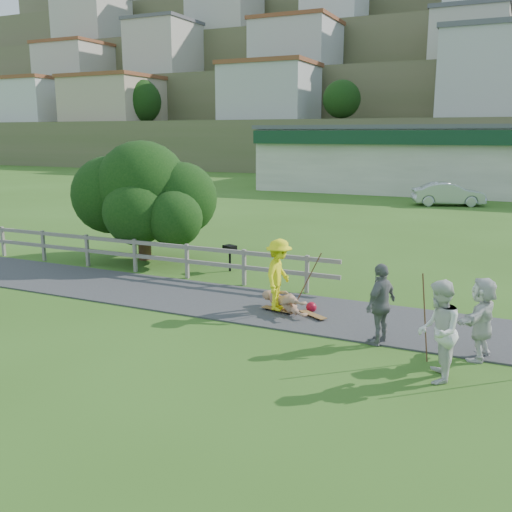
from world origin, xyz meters
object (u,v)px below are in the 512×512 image
Objects in this scene: skater_fallen at (284,302)px; spectator_b at (381,304)px; skater_rider at (279,278)px; spectator_a at (438,331)px; bbq at (230,258)px; tree at (143,212)px; car_silver at (448,194)px; spectator_d at (482,319)px.

spectator_b reaches higher than skater_fallen.
skater_rider is 4.89m from spectator_a.
tree is at bearing -162.96° from bbq.
bbq is at bearing -109.48° from spectator_b.
skater_fallen is 0.91× the size of spectator_b.
skater_rider is 1.01× the size of spectator_b.
skater_fallen is at bearing 158.60° from car_silver.
skater_fallen is at bearing -95.38° from spectator_b.
car_silver is at bearing 179.22° from spectator_a.
skater_rider is at bearing -88.53° from spectator_d.
spectator_b is 26.04m from car_silver.
spectator_a is at bearing -10.72° from spectator_d.
car_silver is 5.04× the size of bbq.
skater_rider is at bearing 146.73° from skater_fallen.
spectator_b is at bearing -26.81° from tree.
spectator_d is 9.27m from bbq.
bbq reaches higher than skater_fallen.
car_silver is at bearing 69.12° from tree.
skater_rider is 3.03m from spectator_b.
spectator_b is at bearing -80.48° from skater_fallen.
spectator_d is (0.65, 1.43, -0.10)m from spectator_a.
skater_rider is 7.87m from tree.
spectator_b is at bearing -114.80° from skater_rider.
spectator_d is at bearing 148.38° from spectator_a.
spectator_b reaches higher than spectator_d.
bbq is (-3.34, 3.43, 0.14)m from skater_fallen.
car_silver reaches higher than bbq.
skater_fallen is 4.85m from spectator_a.
skater_fallen is 0.86× the size of spectator_a.
spectator_b is at bearing -15.20° from bbq.
spectator_a is at bearing -16.99° from bbq.
skater_rider is at bearing -25.45° from bbq.
spectator_a is 1.06× the size of spectator_b.
tree reaches higher than spectator_d.
skater_fallen is 1.87× the size of bbq.
spectator_d is (4.72, -1.13, 0.56)m from skater_fallen.
skater_rider is 2.08× the size of bbq.
skater_fallen is at bearing -129.22° from spectator_a.
bbq is at bearing 38.76° from skater_rider.
spectator_b is 2.03m from spectator_d.
skater_rider is at bearing -93.30° from spectator_b.
skater_rider is 4.97m from spectator_d.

